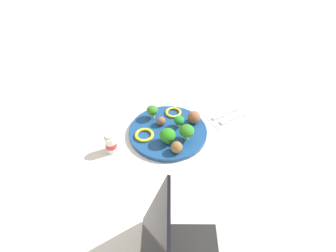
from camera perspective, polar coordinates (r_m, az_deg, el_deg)
The scene contains 15 objects.
ground_plane at distance 1.04m, azimuth 0.00°, elevation -1.47°, with size 4.00×4.00×0.00m, color silver.
plate at distance 1.04m, azimuth 0.00°, elevation -1.15°, with size 0.28×0.28×0.02m, color navy.
broccoli_floret_mid_right at distance 0.98m, azimuth 3.74°, elevation -1.02°, with size 0.05×0.05×0.06m.
broccoli_floret_far_rim at distance 0.97m, azimuth -0.07°, elevation -1.85°, with size 0.05×0.05×0.05m.
broccoli_floret_front_right at distance 1.03m, azimuth 2.32°, elevation 0.93°, with size 0.04×0.04×0.04m.
broccoli_floret_center at distance 1.06m, azimuth -3.13°, elevation 3.06°, with size 0.04×0.04×0.05m.
meatball_back_right at distance 1.04m, azimuth -1.39°, elevation 1.00°, with size 0.03×0.03×0.03m, color brown.
meatball_center at distance 0.94m, azimuth 1.71°, elevation -4.23°, with size 0.04×0.04×0.04m, color brown.
meatball_back_left at distance 1.05m, azimuth 5.19°, elevation 1.73°, with size 0.05×0.05×0.05m, color brown.
pepper_ring_front_left at distance 1.01m, azimuth -4.72°, elevation -1.78°, with size 0.07×0.07×0.01m, color yellow.
pepper_ring_back_left at distance 1.10m, azimuth 1.07°, elevation 2.70°, with size 0.06×0.06×0.01m, color yellow.
napkin at distance 1.14m, azimuth 12.23°, elevation 1.92°, with size 0.17×0.12×0.01m, color white.
fork at distance 1.12m, azimuth 12.49°, elevation 1.45°, with size 0.12×0.02×0.01m.
knife at distance 1.14m, azimuth 11.46°, elevation 2.52°, with size 0.15×0.02×0.01m.
yogurt_bottle at distance 0.98m, azimuth -11.27°, elevation -3.45°, with size 0.04×0.04×0.07m.
Camera 1 is at (0.36, 0.66, 0.72)m, focal length 30.75 mm.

